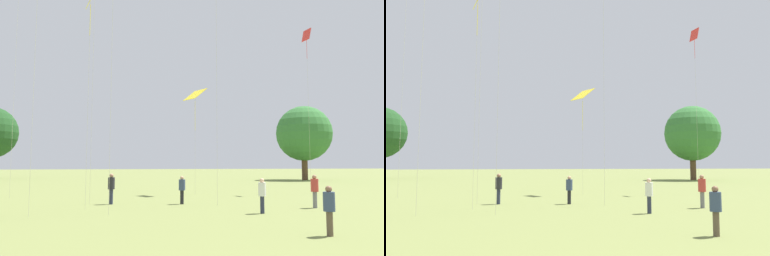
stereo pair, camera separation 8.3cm
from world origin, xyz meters
TOP-DOWN VIEW (x-y plane):
  - person_standing_0 at (4.13, 6.47)m, footprint 0.43×0.43m
  - person_standing_2 at (7.43, 13.25)m, footprint 0.48×0.48m
  - person_standing_3 at (1.19, 16.29)m, footprint 0.42×0.42m
  - person_standing_4 at (4.06, 11.79)m, footprint 0.37×0.37m
  - person_standing_5 at (-2.62, 16.95)m, footprint 0.41×0.41m
  - kite_1 at (-3.80, 14.83)m, footprint 0.56×0.94m
  - kite_2 at (11.83, 21.70)m, footprint 0.38×0.95m
  - kite_6 at (3.19, 22.46)m, footprint 1.71×1.82m
  - distant_tree_1 at (22.56, 42.93)m, footprint 7.50×7.50m

SIDE VIEW (x-z plane):
  - person_standing_0 at x=4.13m, z-range 0.14..1.66m
  - person_standing_3 at x=1.19m, z-range 0.14..1.66m
  - person_standing_4 at x=4.06m, z-range 0.15..1.70m
  - person_standing_2 at x=7.43m, z-range 0.15..1.80m
  - person_standing_5 at x=-2.62m, z-range 0.15..1.82m
  - distant_tree_1 at x=22.56m, z-range 1.27..11.36m
  - kite_6 at x=3.19m, z-range 3.31..11.03m
  - kite_1 at x=-3.80m, z-range 4.65..15.63m
  - kite_2 at x=11.83m, z-range 5.34..17.91m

